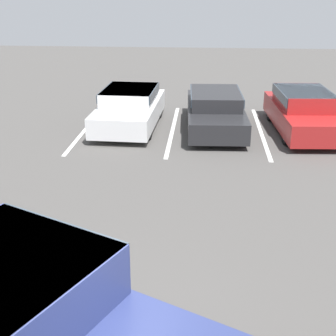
{
  "coord_description": "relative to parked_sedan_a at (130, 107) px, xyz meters",
  "views": [
    {
      "loc": [
        1.57,
        -4.45,
        4.54
      ],
      "look_at": [
        0.87,
        4.29,
        1.0
      ],
      "focal_mm": 50.0,
      "sensor_mm": 36.0,
      "label": 1
    }
  ],
  "objects": [
    {
      "name": "parked_sedan_a",
      "position": [
        0.0,
        0.0,
        0.0
      ],
      "size": [
        1.96,
        4.28,
        1.26
      ],
      "rotation": [
        0.0,
        0.0,
        -1.61
      ],
      "color": "silver",
      "rests_on": "ground_plane"
    },
    {
      "name": "stall_stripe_c",
      "position": [
        4.28,
        -0.25,
        -0.67
      ],
      "size": [
        0.12,
        5.47,
        0.01
      ],
      "primitive_type": "cube",
      "color": "white",
      "rests_on": "ground_plane"
    },
    {
      "name": "stall_stripe_b",
      "position": [
        1.43,
        -0.25,
        -0.67
      ],
      "size": [
        0.12,
        5.47,
        0.01
      ],
      "primitive_type": "cube",
      "color": "white",
      "rests_on": "ground_plane"
    },
    {
      "name": "parked_sedan_c",
      "position": [
        5.56,
        -0.12,
        0.03
      ],
      "size": [
        1.97,
        4.46,
        1.32
      ],
      "rotation": [
        0.0,
        0.0,
        -1.51
      ],
      "color": "maroon",
      "rests_on": "ground_plane"
    },
    {
      "name": "parked_sedan_b",
      "position": [
        2.79,
        -0.02,
        -0.03
      ],
      "size": [
        1.94,
        4.56,
        1.21
      ],
      "rotation": [
        0.0,
        0.0,
        -1.53
      ],
      "color": "#232326",
      "rests_on": "ground_plane"
    },
    {
      "name": "stall_stripe_a",
      "position": [
        -1.41,
        -0.25,
        -0.67
      ],
      "size": [
        0.12,
        5.47,
        0.01
      ],
      "primitive_type": "cube",
      "color": "white",
      "rests_on": "ground_plane"
    }
  ]
}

